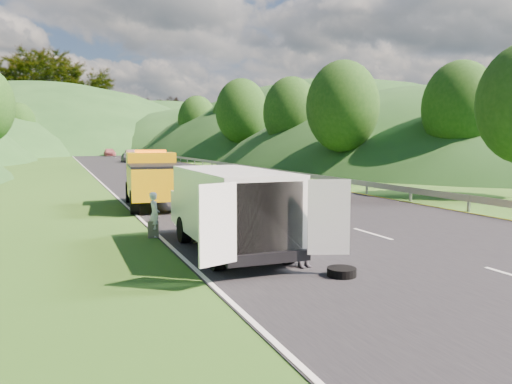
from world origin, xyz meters
name	(u,v)px	position (x,y,z in m)	size (l,w,h in m)	color
ground	(269,231)	(0.00, 0.00, 0.00)	(320.00, 320.00, 0.00)	#38661E
road_surface	(152,169)	(3.00, 40.00, 0.01)	(14.00, 200.00, 0.02)	black
guardrail	(188,163)	(10.30, 52.50, 0.00)	(0.06, 140.00, 1.52)	gray
tree_line_right	(253,160)	(23.00, 60.00, 0.00)	(14.00, 140.00, 14.00)	#274E17
hills_backdrop	(105,151)	(6.50, 134.70, 0.00)	(201.00, 288.60, 44.00)	#2D5B23
tow_truck	(153,179)	(-2.69, 7.89, 1.34)	(2.91, 6.58, 2.75)	black
white_van	(230,206)	(-2.42, -2.68, 1.36)	(3.70, 6.77, 2.40)	black
woman	(155,237)	(-4.05, 0.32, 0.00)	(0.55, 0.40, 1.50)	white
child	(200,244)	(-2.95, -1.35, 0.00)	(0.43, 0.34, 0.89)	tan
worker	(305,268)	(-1.26, -5.18, 0.00)	(1.10, 0.63, 1.70)	black
suitcase	(153,229)	(-4.12, 0.24, 0.28)	(0.35, 0.19, 0.56)	#665F4C
spare_tire	(342,277)	(-0.83, -6.22, 0.00)	(0.70, 0.70, 0.20)	black
passing_suv	(261,194)	(4.40, 11.39, 0.00)	(2.41, 5.23, 1.45)	black
dist_car_a	(128,162)	(2.72, 57.94, 0.00)	(1.69, 4.19, 1.43)	#525257
dist_car_b	(131,159)	(5.15, 72.14, 0.00)	(1.59, 4.56, 1.50)	#7B5752
dist_car_c	(110,156)	(2.97, 86.19, 0.00)	(2.04, 5.02, 1.46)	#A55254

